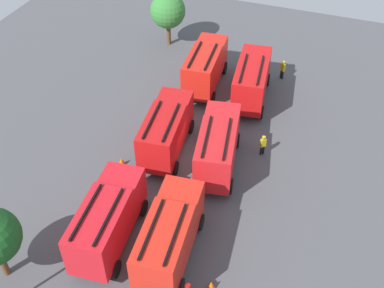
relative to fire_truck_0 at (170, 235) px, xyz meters
The scene contains 13 objects.
ground_plane 9.24m from the fire_truck_0, 11.97° to the left, with size 54.93×54.93×0.00m, color #4C4C51.
fire_truck_0 is the anchor object (origin of this frame).
fire_truck_1 8.48m from the fire_truck_0, ahead, with size 7.53×3.81×3.88m.
fire_truck_2 17.48m from the fire_truck_0, ahead, with size 7.46×3.51×3.88m.
fire_truck_3 3.98m from the fire_truck_0, 92.45° to the left, with size 7.40×3.32×3.88m.
fire_truck_4 9.68m from the fire_truck_0, 23.83° to the left, with size 7.44×3.46×3.88m.
fire_truck_5 18.53m from the fire_truck_0, 12.70° to the left, with size 7.39×3.28×3.88m.
firefighter_0 21.90m from the fire_truck_0, ahead, with size 0.44×0.48×1.78m.
firefighter_2 11.51m from the fire_truck_0, 14.95° to the right, with size 0.47×0.47×1.72m.
firefighter_3 22.11m from the fire_truck_0, ahead, with size 0.35×0.47×1.77m.
tree_1 26.04m from the fire_truck_0, 22.64° to the left, with size 3.45×3.45×5.34m.
traffic_cone_0 9.19m from the fire_truck_0, 45.81° to the left, with size 0.51×0.51×0.72m, color #F2600C.
traffic_cone_1 3.74m from the fire_truck_0, 112.22° to the right, with size 0.50×0.50×0.71m, color #F2600C.
Camera 1 is at (-24.73, -9.17, 24.64)m, focal length 44.85 mm.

